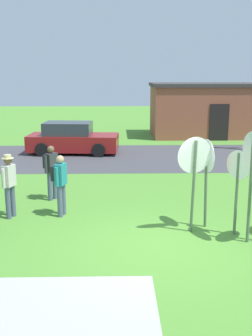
{
  "coord_description": "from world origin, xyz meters",
  "views": [
    {
      "loc": [
        -0.92,
        -8.74,
        3.85
      ],
      "look_at": [
        -0.66,
        2.27,
        1.3
      ],
      "focal_mm": 44.24,
      "sensor_mm": 36.0,
      "label": 1
    }
  ],
  "objects_px": {
    "stop_sign_tallest": "(207,167)",
    "stop_sign_rear_right": "(238,179)",
    "stop_sign_low_front": "(194,167)",
    "person_holding_notes": "(9,182)",
    "person_in_teal": "(60,181)",
    "stop_sign_leaning_right": "(252,167)",
    "parked_car_on_street": "(72,139)",
    "person_with_sunhat": "(51,169)"
  },
  "relations": [
    {
      "from": "parked_car_on_street",
      "to": "stop_sign_tallest",
      "type": "xyz_separation_m",
      "value": [
        4.39,
        -10.01,
        0.87
      ]
    },
    {
      "from": "stop_sign_tallest",
      "to": "person_with_sunhat",
      "type": "relative_size",
      "value": 1.34
    },
    {
      "from": "person_in_teal",
      "to": "stop_sign_tallest",
      "type": "bearing_deg",
      "value": -14.09
    },
    {
      "from": "stop_sign_tallest",
      "to": "person_with_sunhat",
      "type": "bearing_deg",
      "value": 150.08
    },
    {
      "from": "stop_sign_tallest",
      "to": "person_in_teal",
      "type": "relative_size",
      "value": 1.34
    },
    {
      "from": "person_holding_notes",
      "to": "person_in_teal",
      "type": "relative_size",
      "value": 1.03
    },
    {
      "from": "stop_sign_tallest",
      "to": "stop_sign_rear_right",
      "type": "relative_size",
      "value": 1.09
    },
    {
      "from": "parked_car_on_street",
      "to": "stop_sign_tallest",
      "type": "relative_size",
      "value": 1.96
    },
    {
      "from": "parked_car_on_street",
      "to": "person_in_teal",
      "type": "relative_size",
      "value": 2.62
    },
    {
      "from": "parked_car_on_street",
      "to": "person_in_teal",
      "type": "distance_m",
      "value": 9.09
    },
    {
      "from": "stop_sign_tallest",
      "to": "stop_sign_rear_right",
      "type": "height_order",
      "value": "stop_sign_tallest"
    },
    {
      "from": "stop_sign_leaning_right",
      "to": "person_with_sunhat",
      "type": "height_order",
      "value": "stop_sign_leaning_right"
    },
    {
      "from": "parked_car_on_street",
      "to": "stop_sign_tallest",
      "type": "distance_m",
      "value": 10.97
    },
    {
      "from": "parked_car_on_street",
      "to": "person_with_sunhat",
      "type": "relative_size",
      "value": 2.62
    },
    {
      "from": "stop_sign_tallest",
      "to": "stop_sign_rear_right",
      "type": "xyz_separation_m",
      "value": [
        0.62,
        -0.53,
        -0.15
      ]
    },
    {
      "from": "parked_car_on_street",
      "to": "stop_sign_leaning_right",
      "type": "relative_size",
      "value": 1.71
    },
    {
      "from": "parked_car_on_street",
      "to": "person_with_sunhat",
      "type": "distance_m",
      "value": 7.58
    },
    {
      "from": "stop_sign_rear_right",
      "to": "person_with_sunhat",
      "type": "distance_m",
      "value": 5.71
    },
    {
      "from": "stop_sign_rear_right",
      "to": "stop_sign_tallest",
      "type": "bearing_deg",
      "value": 139.41
    },
    {
      "from": "stop_sign_tallest",
      "to": "stop_sign_rear_right",
      "type": "bearing_deg",
      "value": -40.59
    },
    {
      "from": "person_with_sunhat",
      "to": "person_in_teal",
      "type": "bearing_deg",
      "value": -72.44
    },
    {
      "from": "stop_sign_tallest",
      "to": "person_holding_notes",
      "type": "xyz_separation_m",
      "value": [
        -5.11,
        0.82,
        -0.57
      ]
    },
    {
      "from": "parked_car_on_street",
      "to": "stop_sign_tallest",
      "type": "height_order",
      "value": "stop_sign_tallest"
    },
    {
      "from": "stop_sign_rear_right",
      "to": "person_holding_notes",
      "type": "xyz_separation_m",
      "value": [
        -5.73,
        1.36,
        -0.42
      ]
    },
    {
      "from": "person_holding_notes",
      "to": "parked_car_on_street",
      "type": "bearing_deg",
      "value": 85.52
    },
    {
      "from": "parked_car_on_street",
      "to": "stop_sign_rear_right",
      "type": "xyz_separation_m",
      "value": [
        5.01,
        -10.55,
        0.72
      ]
    },
    {
      "from": "stop_sign_leaning_right",
      "to": "stop_sign_rear_right",
      "type": "bearing_deg",
      "value": 109.83
    },
    {
      "from": "person_holding_notes",
      "to": "person_with_sunhat",
      "type": "height_order",
      "value": "person_holding_notes"
    },
    {
      "from": "stop_sign_leaning_right",
      "to": "person_with_sunhat",
      "type": "bearing_deg",
      "value": 145.66
    },
    {
      "from": "stop_sign_tallest",
      "to": "stop_sign_leaning_right",
      "type": "distance_m",
      "value": 1.3
    },
    {
      "from": "person_holding_notes",
      "to": "stop_sign_rear_right",
      "type": "bearing_deg",
      "value": -13.32
    },
    {
      "from": "parked_car_on_street",
      "to": "person_holding_notes",
      "type": "height_order",
      "value": "person_holding_notes"
    },
    {
      "from": "stop_sign_tallest",
      "to": "person_holding_notes",
      "type": "bearing_deg",
      "value": 170.86
    },
    {
      "from": "stop_sign_low_front",
      "to": "stop_sign_rear_right",
      "type": "relative_size",
      "value": 1.14
    },
    {
      "from": "stop_sign_leaning_right",
      "to": "person_holding_notes",
      "type": "height_order",
      "value": "stop_sign_leaning_right"
    },
    {
      "from": "person_in_teal",
      "to": "person_with_sunhat",
      "type": "xyz_separation_m",
      "value": [
        -0.47,
        1.49,
        0.0
      ]
    },
    {
      "from": "stop_sign_low_front",
      "to": "stop_sign_tallest",
      "type": "bearing_deg",
      "value": 42.81
    },
    {
      "from": "parked_car_on_street",
      "to": "person_with_sunhat",
      "type": "xyz_separation_m",
      "value": [
        0.15,
        -7.57,
        0.29
      ]
    },
    {
      "from": "stop_sign_low_front",
      "to": "person_with_sunhat",
      "type": "relative_size",
      "value": 1.41
    },
    {
      "from": "parked_car_on_street",
      "to": "stop_sign_leaning_right",
      "type": "height_order",
      "value": "stop_sign_leaning_right"
    },
    {
      "from": "stop_sign_tallest",
      "to": "person_holding_notes",
      "type": "relative_size",
      "value": 1.3
    },
    {
      "from": "stop_sign_tallest",
      "to": "person_in_teal",
      "type": "height_order",
      "value": "stop_sign_tallest"
    }
  ]
}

